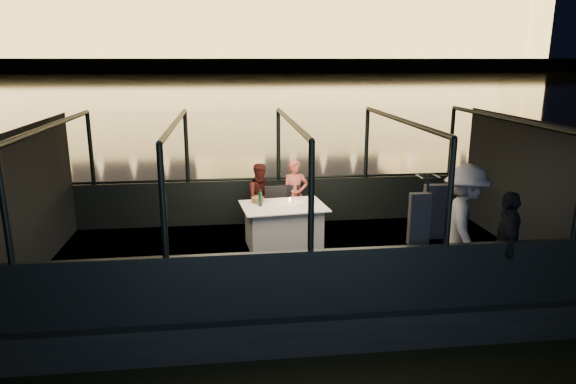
{
  "coord_description": "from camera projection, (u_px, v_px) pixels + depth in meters",
  "views": [
    {
      "loc": [
        -1.02,
        -8.04,
        3.75
      ],
      "look_at": [
        0.0,
        0.4,
        1.55
      ],
      "focal_mm": 32.0,
      "sensor_mm": 36.0,
      "label": 1
    }
  ],
  "objects": [
    {
      "name": "plate_near",
      "position": [
        304.0,
        204.0,
        9.05
      ],
      "size": [
        0.28,
        0.28,
        0.02
      ],
      "primitive_type": "cylinder",
      "rotation": [
        0.0,
        0.0,
        -0.08
      ],
      "color": "white",
      "rests_on": "dining_table_central"
    },
    {
      "name": "passenger_dark",
      "position": [
        507.0,
        238.0,
        7.13
      ],
      "size": [
        0.72,
        0.97,
        1.52
      ],
      "primitive_type": "imported",
      "rotation": [
        0.0,
        0.0,
        4.28
      ],
      "color": "black",
      "rests_on": "boat_deck"
    },
    {
      "name": "canopy_ribs",
      "position": [
        291.0,
        192.0,
        8.38
      ],
      "size": [
        8.0,
        4.0,
        2.3
      ],
      "primitive_type": null,
      "color": "black",
      "rests_on": "boat_deck"
    },
    {
      "name": "chair_port_left",
      "position": [
        277.0,
        213.0,
        9.67
      ],
      "size": [
        0.46,
        0.46,
        0.91
      ],
      "primitive_type": "cube",
      "rotation": [
        0.0,
        0.0,
        -0.09
      ],
      "color": "black",
      "rests_on": "boat_deck"
    },
    {
      "name": "coat_stand",
      "position": [
        424.0,
        238.0,
        6.97
      ],
      "size": [
        0.62,
        0.56,
        1.81
      ],
      "primitive_type": null,
      "rotation": [
        0.0,
        0.0,
        0.38
      ],
      "color": "black",
      "rests_on": "boat_deck"
    },
    {
      "name": "boat_deck",
      "position": [
        291.0,
        259.0,
        8.67
      ],
      "size": [
        8.0,
        4.0,
        0.04
      ],
      "primitive_type": "cube",
      "color": "black",
      "rests_on": "boat_hull"
    },
    {
      "name": "person_woman_coral",
      "position": [
        295.0,
        192.0,
        10.01
      ],
      "size": [
        0.5,
        0.34,
        1.37
      ],
      "primitive_type": "imported",
      "rotation": [
        0.0,
        0.0,
        0.02
      ],
      "color": "#DB604F",
      "rests_on": "boat_deck"
    },
    {
      "name": "cabin_glass_port",
      "position": [
        278.0,
        145.0,
        10.18
      ],
      "size": [
        8.0,
        0.02,
        1.4
      ],
      "primitive_type": null,
      "color": "#99B2B2",
      "rests_on": "gunwale_port"
    },
    {
      "name": "gunwale_port",
      "position": [
        279.0,
        201.0,
        10.47
      ],
      "size": [
        8.0,
        0.08,
        0.9
      ],
      "primitive_type": "cube",
      "color": "black",
      "rests_on": "boat_deck"
    },
    {
      "name": "river_water",
      "position": [
        231.0,
        82.0,
        85.67
      ],
      "size": [
        500.0,
        500.0,
        0.0
      ],
      "primitive_type": "plane",
      "color": "black",
      "rests_on": "ground"
    },
    {
      "name": "wine_glass_white",
      "position": [
        257.0,
        199.0,
        9.04
      ],
      "size": [
        0.06,
        0.06,
        0.17
      ],
      "primitive_type": null,
      "rotation": [
        0.0,
        0.0,
        0.16
      ],
      "color": "white",
      "rests_on": "dining_table_central"
    },
    {
      "name": "end_wall_aft",
      "position": [
        521.0,
        185.0,
        8.84
      ],
      "size": [
        0.02,
        4.0,
        2.3
      ],
      "primitive_type": null,
      "color": "black",
      "rests_on": "boat_deck"
    },
    {
      "name": "wine_bottle",
      "position": [
        260.0,
        198.0,
        8.94
      ],
      "size": [
        0.08,
        0.08,
        0.3
      ],
      "primitive_type": "cylinder",
      "rotation": [
        0.0,
        0.0,
        0.37
      ],
      "color": "#153A20",
      "rests_on": "dining_table_central"
    },
    {
      "name": "dining_table_central",
      "position": [
        284.0,
        226.0,
        9.1
      ],
      "size": [
        1.56,
        1.21,
        0.77
      ],
      "primitive_type": "cube",
      "rotation": [
        0.0,
        0.0,
        0.11
      ],
      "color": "silver",
      "rests_on": "boat_deck"
    },
    {
      "name": "passenger_stripe",
      "position": [
        464.0,
        229.0,
        7.51
      ],
      "size": [
        0.98,
        1.32,
        1.81
      ],
      "primitive_type": "imported",
      "rotation": [
        0.0,
        0.0,
        1.27
      ],
      "color": "white",
      "rests_on": "boat_deck"
    },
    {
      "name": "embankment",
      "position": [
        227.0,
        66.0,
        210.36
      ],
      "size": [
        400.0,
        140.0,
        6.0
      ],
      "primitive_type": "cube",
      "color": "#423D33",
      "rests_on": "ground"
    },
    {
      "name": "wine_glass_red",
      "position": [
        293.0,
        195.0,
        9.35
      ],
      "size": [
        0.08,
        0.08,
        0.18
      ],
      "primitive_type": null,
      "rotation": [
        0.0,
        0.0,
        -0.41
      ],
      "color": "white",
      "rests_on": "dining_table_central"
    },
    {
      "name": "person_man_maroon",
      "position": [
        262.0,
        193.0,
        9.9
      ],
      "size": [
        0.73,
        0.62,
        1.33
      ],
      "primitive_type": "imported",
      "rotation": [
        0.0,
        0.0,
        0.22
      ],
      "color": "#431712",
      "rests_on": "boat_deck"
    },
    {
      "name": "cabin_roof_glass",
      "position": [
        291.0,
        122.0,
        8.09
      ],
      "size": [
        8.0,
        4.0,
        0.02
      ],
      "primitive_type": null,
      "color": "#99B2B2",
      "rests_on": "boat_deck"
    },
    {
      "name": "boat_hull",
      "position": [
        291.0,
        285.0,
        8.79
      ],
      "size": [
        8.6,
        4.4,
        1.0
      ],
      "primitive_type": "cube",
      "color": "black",
      "rests_on": "river_water"
    },
    {
      "name": "end_wall_fore",
      "position": [
        34.0,
        200.0,
        7.91
      ],
      "size": [
        0.02,
        4.0,
        2.3
      ],
      "primitive_type": null,
      "color": "black",
      "rests_on": "boat_deck"
    },
    {
      "name": "amber_candle",
      "position": [
        290.0,
        200.0,
        9.21
      ],
      "size": [
        0.05,
        0.05,
        0.07
      ],
      "primitive_type": "cylinder",
      "rotation": [
        0.0,
        0.0,
        0.1
      ],
      "color": "#FF9D3F",
      "rests_on": "dining_table_central"
    },
    {
      "name": "plate_far",
      "position": [
        264.0,
        201.0,
        9.25
      ],
      "size": [
        0.27,
        0.27,
        0.02
      ],
      "primitive_type": "cylinder",
      "rotation": [
        0.0,
        0.0,
        0.06
      ],
      "color": "silver",
      "rests_on": "dining_table_central"
    },
    {
      "name": "cabin_glass_starboard",
      "position": [
        311.0,
        197.0,
        6.34
      ],
      "size": [
        8.0,
        0.02,
        1.4
      ],
      "primitive_type": null,
      "color": "#99B2B2",
      "rests_on": "gunwale_starboard"
    },
    {
      "name": "gunwale_starboard",
      "position": [
        310.0,
        283.0,
        6.63
      ],
      "size": [
        8.0,
        0.08,
        0.9
      ],
      "primitive_type": "cube",
      "color": "black",
      "rests_on": "boat_deck"
    },
    {
      "name": "chair_port_right",
      "position": [
        290.0,
        210.0,
        9.86
      ],
      "size": [
        0.46,
        0.46,
        0.89
      ],
      "primitive_type": "cube",
      "rotation": [
        0.0,
        0.0,
        -0.12
      ],
      "color": "black",
      "rests_on": "boat_deck"
    },
    {
      "name": "bread_basket",
      "position": [
        258.0,
        200.0,
        9.21
      ],
      "size": [
        0.26,
        0.26,
        0.09
      ],
      "primitive_type": "cylinder",
      "rotation": [
        0.0,
        0.0,
        -0.17
      ],
      "color": "brown",
      "rests_on": "dining_table_central"
    }
  ]
}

